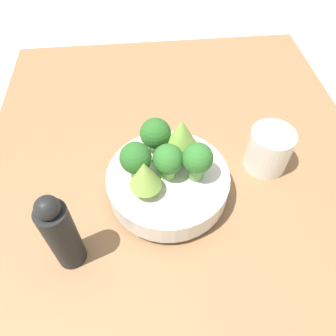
% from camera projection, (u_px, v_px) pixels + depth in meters
% --- Properties ---
extents(ground_plane, '(6.00, 6.00, 0.00)m').
position_uv_depth(ground_plane, '(183.00, 213.00, 0.67)').
color(ground_plane, beige).
extents(table, '(1.17, 0.83, 0.05)m').
position_uv_depth(table, '(184.00, 207.00, 0.66)').
color(table, olive).
rests_on(table, ground_plane).
extents(bowl, '(0.23, 0.23, 0.06)m').
position_uv_depth(bowl, '(168.00, 183.00, 0.62)').
color(bowl, silver).
rests_on(bowl, table).
extents(broccoli_floret_front, '(0.06, 0.06, 0.08)m').
position_uv_depth(broccoli_floret_front, '(136.00, 159.00, 0.56)').
color(broccoli_floret_front, '#6BA34C').
rests_on(broccoli_floret_front, bowl).
extents(broccoli_floret_left, '(0.06, 0.06, 0.07)m').
position_uv_depth(broccoli_floret_left, '(155.00, 134.00, 0.61)').
color(broccoli_floret_left, '#7AB256').
rests_on(broccoli_floret_left, bowl).
extents(romanesco_piece_near, '(0.06, 0.06, 0.08)m').
position_uv_depth(romanesco_piece_near, '(145.00, 175.00, 0.54)').
color(romanesco_piece_near, '#6BA34C').
rests_on(romanesco_piece_near, bowl).
extents(broccoli_floret_back, '(0.05, 0.05, 0.08)m').
position_uv_depth(broccoli_floret_back, '(197.00, 160.00, 0.56)').
color(broccoli_floret_back, '#609347').
rests_on(broccoli_floret_back, bowl).
extents(broccoli_floret_center, '(0.06, 0.06, 0.07)m').
position_uv_depth(broccoli_floret_center, '(168.00, 161.00, 0.57)').
color(broccoli_floret_center, '#7AB256').
rests_on(broccoli_floret_center, bowl).
extents(romanesco_piece_far, '(0.07, 0.07, 0.09)m').
position_uv_depth(romanesco_piece_far, '(183.00, 135.00, 0.59)').
color(romanesco_piece_far, '#6BA34C').
rests_on(romanesco_piece_far, bowl).
extents(cup, '(0.09, 0.09, 0.09)m').
position_uv_depth(cup, '(269.00, 150.00, 0.66)').
color(cup, silver).
rests_on(cup, table).
extents(pepper_mill, '(0.05, 0.05, 0.18)m').
position_uv_depth(pepper_mill, '(61.00, 233.00, 0.50)').
color(pepper_mill, black).
rests_on(pepper_mill, table).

